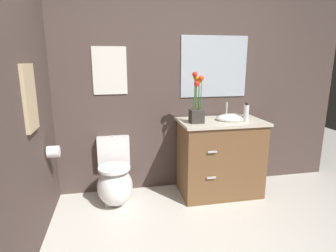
{
  "coord_description": "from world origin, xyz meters",
  "views": [
    {
      "loc": [
        -0.62,
        -1.45,
        1.52
      ],
      "look_at": [
        -0.06,
        1.33,
        0.85
      ],
      "focal_mm": 29.55,
      "sensor_mm": 36.0,
      "label": 1
    }
  ],
  "objects_px": {
    "soap_bottle": "(246,113)",
    "hanging_towel": "(30,98)",
    "wall_mirror": "(214,67)",
    "vanity_cabinet": "(220,156)",
    "toilet_paper_roll": "(53,152)",
    "toilet": "(115,181)",
    "wall_poster": "(110,71)",
    "flower_vase": "(197,105)"
  },
  "relations": [
    {
      "from": "toilet",
      "to": "vanity_cabinet",
      "type": "relative_size",
      "value": 0.66
    },
    {
      "from": "flower_vase",
      "to": "wall_poster",
      "type": "distance_m",
      "value": 1.01
    },
    {
      "from": "soap_bottle",
      "to": "wall_mirror",
      "type": "relative_size",
      "value": 0.26
    },
    {
      "from": "wall_poster",
      "to": "wall_mirror",
      "type": "bearing_deg",
      "value": 0.0
    },
    {
      "from": "soap_bottle",
      "to": "wall_mirror",
      "type": "height_order",
      "value": "wall_mirror"
    },
    {
      "from": "soap_bottle",
      "to": "wall_poster",
      "type": "relative_size",
      "value": 0.4
    },
    {
      "from": "vanity_cabinet",
      "to": "flower_vase",
      "type": "distance_m",
      "value": 0.69
    },
    {
      "from": "vanity_cabinet",
      "to": "wall_mirror",
      "type": "bearing_deg",
      "value": 90.52
    },
    {
      "from": "vanity_cabinet",
      "to": "soap_bottle",
      "type": "bearing_deg",
      "value": -24.26
    },
    {
      "from": "toilet",
      "to": "wall_poster",
      "type": "bearing_deg",
      "value": 90.0
    },
    {
      "from": "vanity_cabinet",
      "to": "flower_vase",
      "type": "height_order",
      "value": "flower_vase"
    },
    {
      "from": "vanity_cabinet",
      "to": "toilet",
      "type": "bearing_deg",
      "value": 178.74
    },
    {
      "from": "toilet",
      "to": "vanity_cabinet",
      "type": "xyz_separation_m",
      "value": [
        1.2,
        -0.03,
        0.2
      ]
    },
    {
      "from": "toilet",
      "to": "soap_bottle",
      "type": "bearing_deg",
      "value": -5.25
    },
    {
      "from": "soap_bottle",
      "to": "wall_poster",
      "type": "distance_m",
      "value": 1.55
    },
    {
      "from": "wall_poster",
      "to": "wall_mirror",
      "type": "height_order",
      "value": "wall_mirror"
    },
    {
      "from": "hanging_towel",
      "to": "soap_bottle",
      "type": "bearing_deg",
      "value": 11.76
    },
    {
      "from": "vanity_cabinet",
      "to": "toilet_paper_roll",
      "type": "xyz_separation_m",
      "value": [
        -1.76,
        -0.17,
        0.23
      ]
    },
    {
      "from": "flower_vase",
      "to": "soap_bottle",
      "type": "height_order",
      "value": "flower_vase"
    },
    {
      "from": "flower_vase",
      "to": "hanging_towel",
      "type": "relative_size",
      "value": 1.04
    },
    {
      "from": "toilet",
      "to": "toilet_paper_roll",
      "type": "relative_size",
      "value": 6.27
    },
    {
      "from": "soap_bottle",
      "to": "hanging_towel",
      "type": "bearing_deg",
      "value": -168.24
    },
    {
      "from": "soap_bottle",
      "to": "toilet_paper_roll",
      "type": "relative_size",
      "value": 1.88
    },
    {
      "from": "vanity_cabinet",
      "to": "hanging_towel",
      "type": "bearing_deg",
      "value": -163.67
    },
    {
      "from": "hanging_towel",
      "to": "toilet_paper_roll",
      "type": "bearing_deg",
      "value": 81.34
    },
    {
      "from": "flower_vase",
      "to": "wall_mirror",
      "type": "bearing_deg",
      "value": 48.26
    },
    {
      "from": "flower_vase",
      "to": "soap_bottle",
      "type": "relative_size",
      "value": 2.62
    },
    {
      "from": "toilet",
      "to": "hanging_towel",
      "type": "xyz_separation_m",
      "value": [
        -0.61,
        -0.56,
        1.0
      ]
    },
    {
      "from": "toilet",
      "to": "toilet_paper_roll",
      "type": "xyz_separation_m",
      "value": [
        -0.56,
        -0.2,
        0.44
      ]
    },
    {
      "from": "toilet",
      "to": "flower_vase",
      "type": "height_order",
      "value": "flower_vase"
    },
    {
      "from": "wall_poster",
      "to": "hanging_towel",
      "type": "xyz_separation_m",
      "value": [
        -0.61,
        -0.83,
        -0.17
      ]
    },
    {
      "from": "vanity_cabinet",
      "to": "wall_mirror",
      "type": "height_order",
      "value": "wall_mirror"
    },
    {
      "from": "soap_bottle",
      "to": "wall_mirror",
      "type": "bearing_deg",
      "value": 120.6
    },
    {
      "from": "toilet",
      "to": "toilet_paper_roll",
      "type": "height_order",
      "value": "toilet_paper_roll"
    },
    {
      "from": "wall_mirror",
      "to": "toilet_paper_roll",
      "type": "xyz_separation_m",
      "value": [
        -1.76,
        -0.46,
        -0.77
      ]
    },
    {
      "from": "vanity_cabinet",
      "to": "flower_vase",
      "type": "relative_size",
      "value": 1.94
    },
    {
      "from": "wall_mirror",
      "to": "hanging_towel",
      "type": "height_order",
      "value": "wall_mirror"
    },
    {
      "from": "wall_mirror",
      "to": "toilet_paper_roll",
      "type": "height_order",
      "value": "wall_mirror"
    },
    {
      "from": "hanging_towel",
      "to": "toilet_paper_roll",
      "type": "relative_size",
      "value": 4.73
    },
    {
      "from": "wall_mirror",
      "to": "toilet_paper_roll",
      "type": "distance_m",
      "value": 1.97
    },
    {
      "from": "vanity_cabinet",
      "to": "wall_mirror",
      "type": "relative_size",
      "value": 1.31
    },
    {
      "from": "vanity_cabinet",
      "to": "hanging_towel",
      "type": "xyz_separation_m",
      "value": [
        -1.81,
        -0.53,
        0.79
      ]
    }
  ]
}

